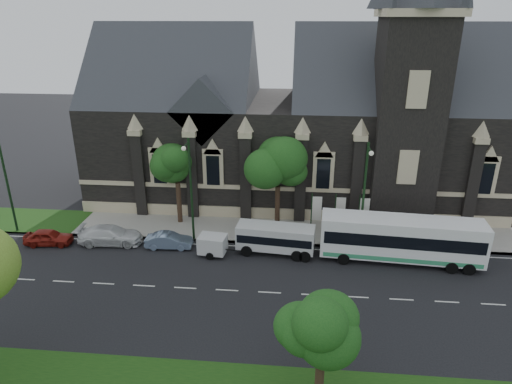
# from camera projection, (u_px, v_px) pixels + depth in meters

# --- Properties ---
(ground) EXTENTS (160.00, 160.00, 0.00)m
(ground) POSITION_uv_depth(u_px,v_px,m) (227.00, 290.00, 31.52)
(ground) COLOR black
(ground) RESTS_ON ground
(sidewalk) EXTENTS (80.00, 5.00, 0.15)m
(sidewalk) POSITION_uv_depth(u_px,v_px,m) (243.00, 229.00, 40.29)
(sidewalk) COLOR gray
(sidewalk) RESTS_ON ground
(museum) EXTENTS (40.00, 17.70, 29.90)m
(museum) POSITION_uv_depth(u_px,v_px,m) (303.00, 119.00, 45.48)
(museum) COLOR black
(museum) RESTS_ON ground
(tree_park_east) EXTENTS (3.40, 3.40, 6.28)m
(tree_park_east) POSITION_uv_depth(u_px,v_px,m) (326.00, 327.00, 20.66)
(tree_park_east) COLOR black
(tree_park_east) RESTS_ON ground
(tree_walk_right) EXTENTS (4.08, 4.08, 7.80)m
(tree_walk_right) POSITION_uv_depth(u_px,v_px,m) (281.00, 166.00, 39.03)
(tree_walk_right) COLOR black
(tree_walk_right) RESTS_ON ground
(tree_walk_left) EXTENTS (3.91, 3.91, 7.64)m
(tree_walk_left) POSITION_uv_depth(u_px,v_px,m) (179.00, 164.00, 39.83)
(tree_walk_left) COLOR black
(tree_walk_left) RESTS_ON ground
(street_lamp_near) EXTENTS (0.36, 1.88, 9.00)m
(street_lamp_near) POSITION_uv_depth(u_px,v_px,m) (365.00, 191.00, 35.36)
(street_lamp_near) COLOR black
(street_lamp_near) RESTS_ON ground
(street_lamp_mid) EXTENTS (0.36, 1.88, 9.00)m
(street_lamp_mid) POSITION_uv_depth(u_px,v_px,m) (190.00, 185.00, 36.56)
(street_lamp_mid) COLOR black
(street_lamp_mid) RESTS_ON ground
(street_lamp_far) EXTENTS (0.36, 1.88, 9.00)m
(street_lamp_far) POSITION_uv_depth(u_px,v_px,m) (5.00, 179.00, 37.94)
(street_lamp_far) COLOR black
(street_lamp_far) RESTS_ON ground
(banner_flag_left) EXTENTS (0.90, 0.10, 4.00)m
(banner_flag_left) POSITION_uv_depth(u_px,v_px,m) (315.00, 211.00, 38.44)
(banner_flag_left) COLOR black
(banner_flag_left) RESTS_ON ground
(banner_flag_center) EXTENTS (0.90, 0.10, 4.00)m
(banner_flag_center) POSITION_uv_depth(u_px,v_px,m) (338.00, 212.00, 38.27)
(banner_flag_center) COLOR black
(banner_flag_center) RESTS_ON ground
(banner_flag_right) EXTENTS (0.90, 0.10, 4.00)m
(banner_flag_right) POSITION_uv_depth(u_px,v_px,m) (362.00, 213.00, 38.10)
(banner_flag_right) COLOR black
(banner_flag_right) RESTS_ON ground
(tour_coach) EXTENTS (12.39, 3.57, 3.57)m
(tour_coach) POSITION_uv_depth(u_px,v_px,m) (401.00, 239.00, 34.63)
(tour_coach) COLOR white
(tour_coach) RESTS_ON ground
(shuttle_bus) EXTENTS (6.37, 2.78, 2.39)m
(shuttle_bus) POSITION_uv_depth(u_px,v_px,m) (276.00, 237.00, 35.99)
(shuttle_bus) COLOR silver
(shuttle_bus) RESTS_ON ground
(box_trailer) EXTENTS (3.19, 1.88, 1.66)m
(box_trailer) POSITION_uv_depth(u_px,v_px,m) (213.00, 244.00, 35.88)
(box_trailer) COLOR silver
(box_trailer) RESTS_ON ground
(sedan) EXTENTS (3.94, 1.55, 1.28)m
(sedan) POSITION_uv_depth(u_px,v_px,m) (169.00, 241.00, 37.10)
(sedan) COLOR #7B91B1
(sedan) RESTS_ON ground
(car_far_red) EXTENTS (4.05, 1.94, 1.33)m
(car_far_red) POSITION_uv_depth(u_px,v_px,m) (49.00, 237.00, 37.61)
(car_far_red) COLOR maroon
(car_far_red) RESTS_ON ground
(car_far_white) EXTENTS (5.46, 2.53, 1.54)m
(car_far_white) POSITION_uv_depth(u_px,v_px,m) (111.00, 235.00, 37.75)
(car_far_white) COLOR silver
(car_far_white) RESTS_ON ground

